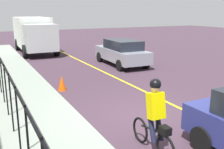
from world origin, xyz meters
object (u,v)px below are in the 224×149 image
traffic_cone_near (62,83)px  box_truck_background (34,33)px  cyclist_lead (155,117)px  patrol_sedan (122,52)px

traffic_cone_near → box_truck_background: bearing=-5.4°
cyclist_lead → box_truck_background: box_truck_background is taller
box_truck_background → traffic_cone_near: bearing=-4.6°
patrol_sedan → traffic_cone_near: bearing=128.1°
cyclist_lead → patrol_sedan: size_ratio=0.41×
cyclist_lead → box_truck_background: bearing=-0.8°
box_truck_background → traffic_cone_near: box_truck_background is taller
cyclist_lead → patrol_sedan: bearing=-23.9°
cyclist_lead → traffic_cone_near: 5.94m
cyclist_lead → box_truck_background: size_ratio=0.27×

